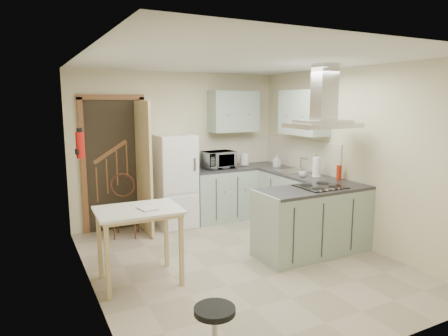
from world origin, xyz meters
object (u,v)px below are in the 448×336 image
fridge (175,181)px  bentwood_chair (126,209)px  drop_leaf_table (140,246)px  microwave (219,160)px  extractor_hood (323,125)px  stool (215,333)px  peninsula (313,221)px

fridge → bentwood_chair: (-0.85, -0.15, -0.32)m
fridge → drop_leaf_table: fridge is taller
fridge → microwave: (0.79, -0.01, 0.29)m
fridge → microwave: size_ratio=2.87×
extractor_hood → microwave: (-0.53, 1.97, -0.68)m
stool → microwave: microwave is taller
stool → microwave: bearing=62.9°
peninsula → stool: 2.60m
extractor_hood → stool: extractor_hood is taller
stool → microwave: 3.90m
fridge → peninsula: bearing=-58.3°
extractor_hood → bentwood_chair: 3.12m
drop_leaf_table → stool: bearing=-82.9°
drop_leaf_table → microwave: (1.88, 1.76, 0.62)m
bentwood_chair → microwave: (1.64, 0.14, 0.61)m
fridge → stool: size_ratio=3.38×
fridge → stool: fridge is taller
stool → bentwood_chair: bearing=88.3°
bentwood_chair → microwave: microwave is taller
stool → peninsula: bearing=33.3°
peninsula → microwave: size_ratio=2.96×
peninsula → microwave: microwave is taller
drop_leaf_table → bentwood_chair: bearing=83.7°
peninsula → stool: bearing=-146.7°
extractor_hood → drop_leaf_table: (-2.41, 0.21, -1.29)m
peninsula → drop_leaf_table: 2.32m
fridge → bentwood_chair: 0.92m
extractor_hood → stool: size_ratio=2.03×
fridge → drop_leaf_table: size_ratio=1.64×
fridge → stool: 3.57m
peninsula → microwave: 2.10m
fridge → peninsula: size_ratio=0.97×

